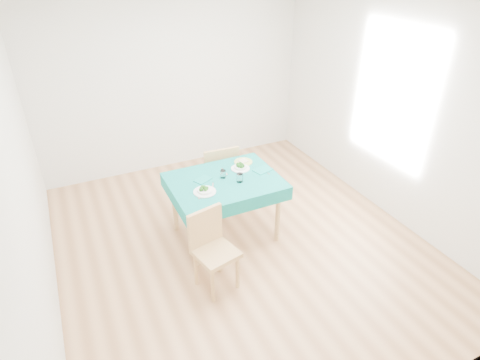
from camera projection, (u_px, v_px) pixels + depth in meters
name	position (u px, v px, depth m)	size (l,w,h in m)	color
room_shell	(240.00, 138.00, 4.04)	(4.02, 4.52, 2.73)	#99683F
table	(225.00, 208.00, 4.67)	(1.22, 0.92, 0.76)	#096B64
chair_near	(216.00, 249.00, 3.89)	(0.38, 0.42, 0.95)	tan
chair_far	(217.00, 162.00, 5.25)	(0.46, 0.50, 1.15)	tan
bowl_near	(205.00, 189.00, 4.24)	(0.24, 0.24, 0.07)	white
bowl_far	(240.00, 166.00, 4.68)	(0.22, 0.22, 0.07)	white
fork_near	(198.00, 195.00, 4.20)	(0.02, 0.16, 0.00)	silver
knife_near	(213.00, 188.00, 4.33)	(0.02, 0.22, 0.00)	silver
fork_far	(225.00, 172.00, 4.63)	(0.02, 0.16, 0.00)	silver
knife_far	(265.00, 171.00, 4.66)	(0.02, 0.20, 0.00)	silver
napkin_near	(203.00, 180.00, 4.47)	(0.18, 0.13, 0.01)	#0E766E
napkin_far	(263.00, 170.00, 4.67)	(0.21, 0.15, 0.01)	#0E766E
tumbler_center	(223.00, 174.00, 4.51)	(0.07, 0.07, 0.09)	white
tumbler_side	(240.00, 178.00, 4.43)	(0.07, 0.07, 0.10)	white
side_plate	(243.00, 162.00, 4.84)	(0.22, 0.22, 0.01)	#C2CC63
bread_slice	(243.00, 161.00, 4.83)	(0.10, 0.10, 0.01)	beige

